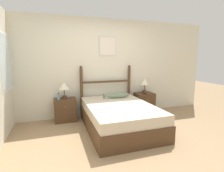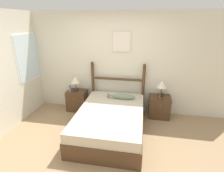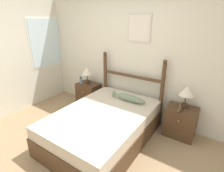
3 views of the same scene
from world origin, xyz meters
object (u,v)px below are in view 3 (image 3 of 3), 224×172
at_px(bed, 104,126).
at_px(table_lamp_right, 187,92).
at_px(table_lamp_left, 87,72).
at_px(fish_pillow, 129,98).
at_px(nightstand_right, 180,122).
at_px(model_boat, 180,109).
at_px(bottle, 81,80).
at_px(nightstand_left, 89,94).

relative_size(bed, table_lamp_right, 4.98).
bearing_deg(table_lamp_left, fish_pillow, -11.04).
bearing_deg(nightstand_right, model_boat, -102.40).
bearing_deg(nightstand_right, fish_pillow, -164.57).
distance_m(bed, bottle, 1.50).
height_order(bed, model_boat, model_boat).
bearing_deg(bed, nightstand_right, 38.12).
relative_size(bed, fish_pillow, 2.97).
relative_size(nightstand_right, bottle, 3.17).
xyz_separation_m(nightstand_left, model_boat, (2.15, -0.12, 0.31)).
relative_size(bed, bottle, 11.41).
bearing_deg(table_lamp_right, bottle, -177.01).
distance_m(nightstand_right, fish_pillow, 1.02).
height_order(nightstand_left, fish_pillow, fish_pillow).
distance_m(bed, table_lamp_right, 1.53).
distance_m(table_lamp_left, table_lamp_right, 2.19).
bearing_deg(model_boat, table_lamp_left, 177.10).
bearing_deg(nightstand_left, bottle, -148.97).
xyz_separation_m(bed, nightstand_right, (1.09, 0.85, 0.01)).
bearing_deg(bottle, table_lamp_right, 2.99).
bearing_deg(model_boat, nightstand_left, 176.78).
distance_m(table_lamp_right, bottle, 2.34).
bearing_deg(model_boat, nightstand_right, 77.60).
xyz_separation_m(bed, nightstand_left, (-1.09, 0.85, 0.01)).
height_order(nightstand_left, bottle, bottle).
bearing_deg(fish_pillow, model_boat, 8.54).
bearing_deg(nightstand_left, nightstand_right, 0.00).
bearing_deg(bottle, fish_pillow, -6.93).
height_order(bed, table_lamp_left, table_lamp_left).
xyz_separation_m(nightstand_left, nightstand_right, (2.17, 0.00, 0.00)).
distance_m(table_lamp_left, model_boat, 2.17).
bearing_deg(bed, table_lamp_left, 142.41).
bearing_deg(fish_pillow, nightstand_left, 168.38).
height_order(nightstand_left, table_lamp_left, table_lamp_left).
bearing_deg(bed, bottle, 148.13).
bearing_deg(table_lamp_right, table_lamp_left, -178.79).
xyz_separation_m(nightstand_right, fish_pillow, (-0.93, -0.26, 0.33)).
distance_m(table_lamp_right, fish_pillow, 1.01).
bearing_deg(table_lamp_right, nightstand_right, -112.25).
bearing_deg(table_lamp_right, bed, -141.13).
bearing_deg(bed, nightstand_left, 141.88).
distance_m(nightstand_right, table_lamp_right, 0.57).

